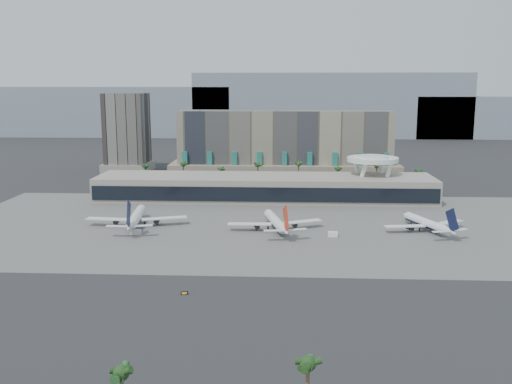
{
  "coord_description": "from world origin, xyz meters",
  "views": [
    {
      "loc": [
        10.0,
        -175.36,
        57.6
      ],
      "look_at": [
        -0.86,
        40.0,
        16.86
      ],
      "focal_mm": 40.0,
      "sensor_mm": 36.0,
      "label": 1
    }
  ],
  "objects_px": {
    "airliner_right": "(427,223)",
    "airliner_centre": "(276,222)",
    "taxiway_sign": "(184,293)",
    "service_vehicle_b": "(333,234)",
    "airliner_left": "(136,218)",
    "service_vehicle_a": "(136,232)"
  },
  "relations": [
    {
      "from": "airliner_centre",
      "to": "airliner_right",
      "type": "distance_m",
      "value": 60.18
    },
    {
      "from": "airliner_left",
      "to": "taxiway_sign",
      "type": "height_order",
      "value": "airliner_left"
    },
    {
      "from": "airliner_right",
      "to": "service_vehicle_a",
      "type": "relative_size",
      "value": 8.66
    },
    {
      "from": "airliner_centre",
      "to": "taxiway_sign",
      "type": "height_order",
      "value": "airliner_centre"
    },
    {
      "from": "service_vehicle_a",
      "to": "taxiway_sign",
      "type": "distance_m",
      "value": 70.26
    },
    {
      "from": "airliner_left",
      "to": "service_vehicle_a",
      "type": "distance_m",
      "value": 13.4
    },
    {
      "from": "service_vehicle_b",
      "to": "taxiway_sign",
      "type": "bearing_deg",
      "value": -122.4
    },
    {
      "from": "airliner_right",
      "to": "airliner_centre",
      "type": "bearing_deg",
      "value": 160.66
    },
    {
      "from": "service_vehicle_b",
      "to": "airliner_right",
      "type": "bearing_deg",
      "value": 18.53
    },
    {
      "from": "airliner_centre",
      "to": "service_vehicle_b",
      "type": "xyz_separation_m",
      "value": [
        22.03,
        -8.66,
        -2.55
      ]
    },
    {
      "from": "service_vehicle_a",
      "to": "service_vehicle_b",
      "type": "bearing_deg",
      "value": 11.59
    },
    {
      "from": "service_vehicle_a",
      "to": "airliner_right",
      "type": "bearing_deg",
      "value": 16.54
    },
    {
      "from": "service_vehicle_b",
      "to": "airliner_left",
      "type": "bearing_deg",
      "value": 174.85
    },
    {
      "from": "airliner_right",
      "to": "service_vehicle_a",
      "type": "xyz_separation_m",
      "value": [
        -114.68,
        -10.78,
        -2.21
      ]
    },
    {
      "from": "taxiway_sign",
      "to": "airliner_centre",
      "type": "bearing_deg",
      "value": 55.68
    },
    {
      "from": "service_vehicle_a",
      "to": "airliner_centre",
      "type": "bearing_deg",
      "value": 20.77
    },
    {
      "from": "airliner_right",
      "to": "taxiway_sign",
      "type": "relative_size",
      "value": 17.29
    },
    {
      "from": "airliner_centre",
      "to": "taxiway_sign",
      "type": "xyz_separation_m",
      "value": [
        -24.35,
        -72.67,
        -3.05
      ]
    },
    {
      "from": "service_vehicle_a",
      "to": "service_vehicle_b",
      "type": "distance_m",
      "value": 76.55
    },
    {
      "from": "airliner_left",
      "to": "service_vehicle_b",
      "type": "distance_m",
      "value": 80.71
    },
    {
      "from": "airliner_left",
      "to": "service_vehicle_a",
      "type": "xyz_separation_m",
      "value": [
        3.19,
        -12.72,
        -2.75
      ]
    },
    {
      "from": "airliner_left",
      "to": "taxiway_sign",
      "type": "distance_m",
      "value": 83.22
    }
  ]
}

